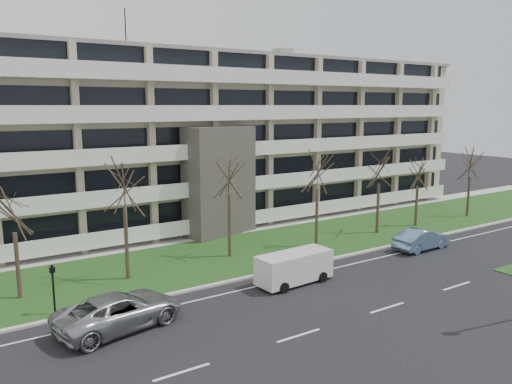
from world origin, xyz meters
TOP-DOWN VIEW (x-y plane):
  - ground at (0.00, 0.00)m, footprint 160.00×160.00m
  - grass_verge at (0.00, 13.00)m, footprint 90.00×10.00m
  - curb at (0.00, 8.00)m, footprint 90.00×0.35m
  - sidewalk at (0.00, 18.50)m, footprint 90.00×2.00m
  - lane_edge_line at (0.00, 6.50)m, footprint 90.00×0.12m
  - apartment_building at (-0.01, 25.32)m, footprint 60.50×15.10m
  - silver_pickup at (-12.77, 5.43)m, footprint 6.68×4.03m
  - blue_sedan at (10.51, 6.28)m, footprint 4.90×1.85m
  - white_van at (-1.83, 5.76)m, footprint 4.99×2.25m
  - pedestrian_signal at (-15.12, 8.78)m, footprint 0.28×0.23m
  - tree_1 at (-16.30, 12.16)m, footprint 3.40×3.40m
  - tree_2 at (-10.18, 11.90)m, footprint 4.06×4.06m
  - tree_3 at (-2.51, 12.51)m, footprint 4.06×4.06m
  - tree_4 at (4.44, 11.26)m, footprint 4.02×4.02m
  - tree_5 at (11.31, 11.50)m, footprint 3.80×3.80m
  - tree_6 at (16.13, 11.42)m, footprint 3.23×3.23m
  - tree_7 at (23.46, 11.25)m, footprint 3.51×3.51m

SIDE VIEW (x-z plane):
  - ground at x=0.00m, z-range 0.00..0.00m
  - lane_edge_line at x=0.00m, z-range 0.00..0.01m
  - grass_verge at x=0.00m, z-range 0.00..0.06m
  - sidewalk at x=0.00m, z-range 0.00..0.08m
  - curb at x=0.00m, z-range 0.00..0.12m
  - blue_sedan at x=10.51m, z-range 0.00..1.60m
  - silver_pickup at x=-12.77m, z-range 0.00..1.73m
  - white_van at x=-1.83m, z-range 0.19..2.08m
  - pedestrian_signal at x=-15.12m, z-range 0.37..3.06m
  - tree_6 at x=16.13m, z-range 1.79..8.25m
  - tree_1 at x=-16.30m, z-range 1.88..8.68m
  - tree_7 at x=23.46m, z-range 1.95..8.97m
  - tree_5 at x=11.31m, z-range 2.11..9.70m
  - tree_4 at x=4.44m, z-range 2.23..10.28m
  - tree_2 at x=-10.18m, z-range 2.25..10.37m
  - tree_3 at x=-2.51m, z-range 2.26..10.38m
  - apartment_building at x=-0.01m, z-range -1.76..16.99m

